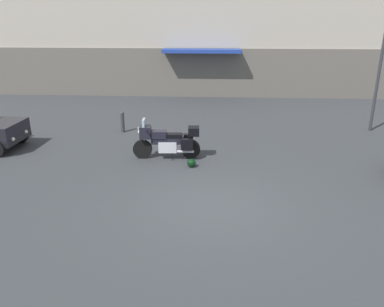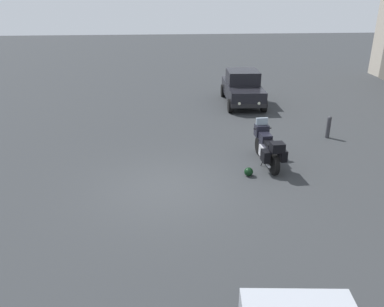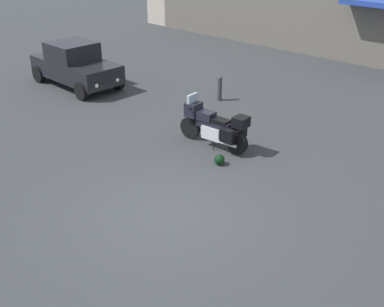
{
  "view_description": "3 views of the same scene",
  "coord_description": "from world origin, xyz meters",
  "views": [
    {
      "loc": [
        0.04,
        -8.77,
        4.52
      ],
      "look_at": [
        -0.55,
        0.87,
        1.06
      ],
      "focal_mm": 35.89,
      "sensor_mm": 36.0,
      "label": 1
    },
    {
      "loc": [
        10.17,
        -0.03,
        5.46
      ],
      "look_at": [
        -0.43,
        0.77,
        0.92
      ],
      "focal_mm": 36.77,
      "sensor_mm": 36.0,
      "label": 2
    },
    {
      "loc": [
        6.22,
        -6.05,
        5.79
      ],
      "look_at": [
        -0.34,
        1.14,
        0.95
      ],
      "focal_mm": 44.66,
      "sensor_mm": 36.0,
      "label": 3
    }
  ],
  "objects": [
    {
      "name": "helmet",
      "position": [
        -0.67,
        2.56,
        0.14
      ],
      "size": [
        0.28,
        0.28,
        0.28
      ],
      "primitive_type": "sphere",
      "color": "black",
      "rests_on": "ground"
    },
    {
      "name": "ground_plane",
      "position": [
        0.0,
        0.0,
        0.0
      ],
      "size": [
        80.0,
        80.0,
        0.0
      ],
      "primitive_type": "plane",
      "color": "#2D3033"
    },
    {
      "name": "motorcycle",
      "position": [
        -1.51,
        3.34,
        0.62
      ],
      "size": [
        2.26,
        0.78,
        1.36
      ],
      "rotation": [
        0.0,
        0.0,
        3.2
      ],
      "color": "black",
      "rests_on": "ground"
    },
    {
      "name": "bollard_curbside",
      "position": [
        -3.76,
        6.32,
        0.47
      ],
      "size": [
        0.16,
        0.16,
        0.88
      ],
      "color": "#333338",
      "rests_on": "ground"
    },
    {
      "name": "streetlamp_curbside",
      "position": [
        6.57,
        7.06,
        3.09
      ],
      "size": [
        0.28,
        0.94,
        5.13
      ],
      "color": "#2D2D33",
      "rests_on": "ground"
    }
  ]
}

